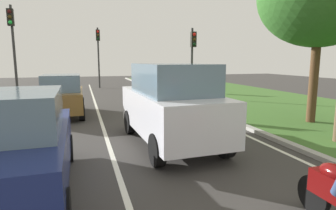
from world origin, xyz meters
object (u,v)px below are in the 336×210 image
object	(u,v)px
car_sedan_left_lane	(14,145)
car_suv_ahead	(171,104)
car_hatchback_far	(63,96)
traffic_light_far_median	(98,47)
traffic_light_overhead_left	(12,37)
traffic_light_near_right	(193,51)

from	to	relation	value
car_sedan_left_lane	car_suv_ahead	bearing A→B (deg)	29.98
car_hatchback_far	traffic_light_far_median	size ratio (longest dim) A/B	0.73
car_suv_ahead	car_hatchback_far	world-z (taller)	car_suv_ahead
car_suv_ahead	car_sedan_left_lane	world-z (taller)	car_suv_ahead
car_suv_ahead	traffic_light_overhead_left	world-z (taller)	traffic_light_overhead_left
car_sedan_left_lane	traffic_light_near_right	size ratio (longest dim) A/B	1.01
car_suv_ahead	traffic_light_far_median	bearing A→B (deg)	90.83
car_hatchback_far	traffic_light_far_median	xyz separation A→B (m)	(2.25, 12.11, 2.56)
car_hatchback_far	traffic_light_near_right	size ratio (longest dim) A/B	0.87
traffic_light_near_right	traffic_light_far_median	size ratio (longest dim) A/B	0.85
car_suv_ahead	car_hatchback_far	bearing A→B (deg)	119.02
traffic_light_overhead_left	traffic_light_far_median	distance (m)	8.74
traffic_light_far_median	car_suv_ahead	bearing A→B (deg)	-86.93
car_sedan_left_lane	car_hatchback_far	xyz separation A→B (m)	(0.36, 7.36, -0.04)
car_hatchback_far	traffic_light_overhead_left	size ratio (longest dim) A/B	0.69
car_sedan_left_lane	traffic_light_overhead_left	world-z (taller)	traffic_light_overhead_left
car_suv_ahead	traffic_light_overhead_left	bearing A→B (deg)	117.91
car_suv_ahead	traffic_light_far_median	xyz separation A→B (m)	(-0.93, 17.34, 2.28)
car_suv_ahead	car_sedan_left_lane	bearing A→B (deg)	-151.26
car_sedan_left_lane	traffic_light_near_right	world-z (taller)	traffic_light_near_right
traffic_light_near_right	traffic_light_overhead_left	size ratio (longest dim) A/B	0.80
car_suv_ahead	car_sedan_left_lane	size ratio (longest dim) A/B	1.06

